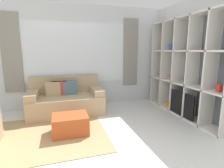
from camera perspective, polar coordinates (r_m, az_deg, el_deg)
wall_back at (r=4.84m, az=-11.50°, el=8.81°), size 6.19×0.11×2.70m
wall_right at (r=4.35m, az=26.94°, el=7.56°), size 0.07×4.48×2.70m
area_rug at (r=3.53m, az=-23.82°, el=-15.42°), size 2.51×1.79×0.01m
shelving_unit at (r=4.40m, az=23.06°, el=4.55°), size 0.37×2.44×2.26m
couch_main at (r=4.47m, az=-14.78°, el=-5.03°), size 1.73×0.95×0.87m
ottoman at (r=3.38m, az=-13.43°, el=-12.72°), size 0.63×0.50×0.36m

